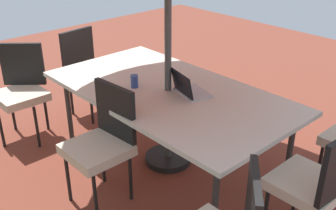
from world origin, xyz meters
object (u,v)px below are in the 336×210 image
Objects in this scene: chair_northeast at (21,88)px; chair_north at (102,140)px; dining_table at (168,94)px; chair_west at (316,181)px; laptop at (189,89)px; chair_east at (87,69)px; cup at (134,81)px.

chair_northeast is 1.00× the size of chair_north.
dining_table is at bearing -19.64° from chair_northeast.
chair_west is 1.30m from laptop.
chair_north is at bearing 93.08° from dining_table.
laptop is (-1.59, -0.04, 0.25)m from chair_east.
chair_north is 0.86m from laptop.
chair_west is 1.00× the size of chair_north.
chair_west is at bearing -179.30° from dining_table.
chair_north is at bearing -47.57° from chair_northeast.
chair_east is at bearing 16.71° from laptop.
chair_northeast is 2.63× the size of laptop.
chair_northeast is 1.81m from laptop.
chair_east is 8.54× the size of cup.
chair_northeast reaches higher than dining_table.
laptop is at bearing -95.92° from chair_east.
dining_table is 1.59m from chair_northeast.
chair_west is (-1.46, -0.02, -0.16)m from dining_table.
cup reaches higher than dining_table.
dining_table is 2.34× the size of chair_east.
cup is (-1.15, 0.21, 0.26)m from chair_east.
chair_northeast is 1.31m from cup.
dining_table is 2.34× the size of chair_west.
dining_table is 0.22m from laptop.
chair_west and chair_northeast have the same top height.
chair_north is 2.63× the size of laptop.
chair_east reaches higher than laptop.
chair_north is (-1.44, 0.77, 0.00)m from chair_east.
chair_west is at bearing -33.22° from chair_northeast.
laptop reaches higher than dining_table.
chair_northeast is 1.43m from chair_north.
chair_west and chair_north have the same top height.
laptop is at bearing 75.07° from chair_north.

